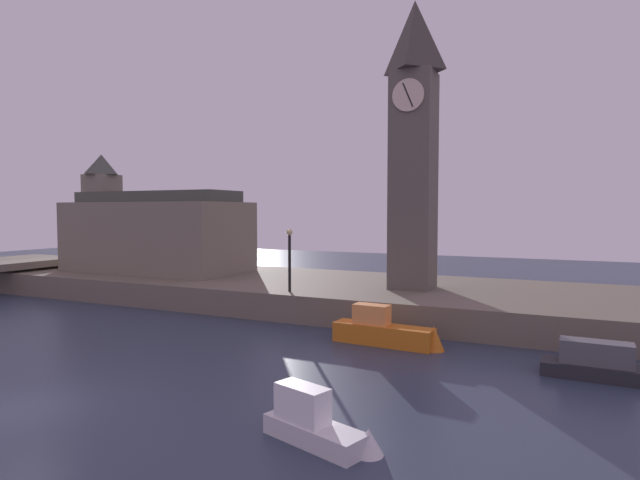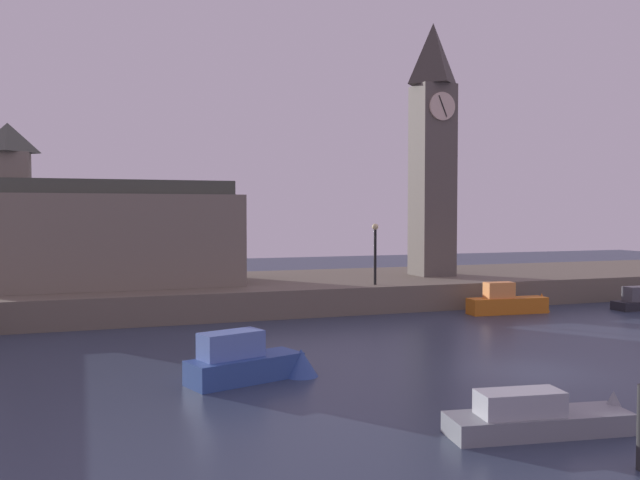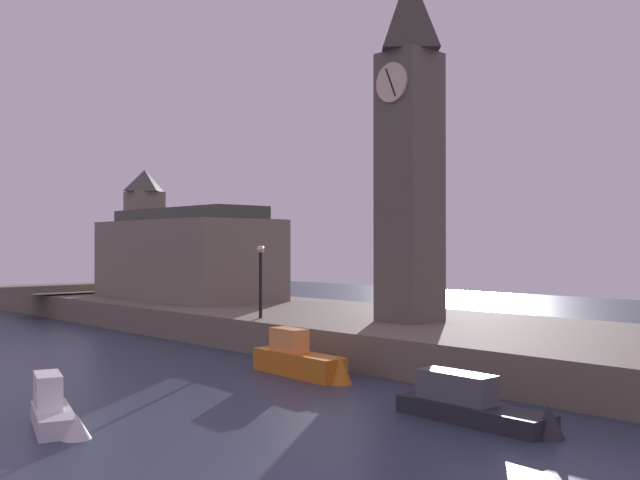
# 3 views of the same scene
# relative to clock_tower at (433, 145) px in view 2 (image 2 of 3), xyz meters

# --- Properties ---
(ground_plane) EXTENTS (120.00, 120.00, 0.00)m
(ground_plane) POSITION_rel_clock_tower_xyz_m (-6.62, -19.33, -9.91)
(ground_plane) COLOR #2D384C
(far_embankment) EXTENTS (70.00, 12.00, 1.50)m
(far_embankment) POSITION_rel_clock_tower_xyz_m (-6.62, 0.67, -9.16)
(far_embankment) COLOR #6B6051
(far_embankment) RESTS_ON ground
(clock_tower) EXTENTS (2.56, 2.60, 16.20)m
(clock_tower) POSITION_rel_clock_tower_xyz_m (0.00, 0.00, 0.00)
(clock_tower) COLOR #5B544C
(clock_tower) RESTS_ON far_embankment
(parliament_hall) EXTENTS (13.39, 6.51, 8.86)m
(parliament_hall) POSITION_rel_clock_tower_xyz_m (-19.99, 0.62, -5.49)
(parliament_hall) COLOR slate
(parliament_hall) RESTS_ON far_embankment
(streetlamp) EXTENTS (0.36, 0.36, 3.46)m
(streetlamp) POSITION_rel_clock_tower_xyz_m (-5.82, -4.06, -6.22)
(streetlamp) COLOR black
(streetlamp) RESTS_ON far_embankment
(boat_cruiser_grey) EXTENTS (5.47, 1.96, 1.45)m
(boat_cruiser_grey) POSITION_rel_clock_tower_xyz_m (-10.06, -25.01, -9.52)
(boat_cruiser_grey) COLOR gray
(boat_cruiser_grey) RESTS_ON ground
(boat_patrol_orange) EXTENTS (5.08, 1.39, 1.84)m
(boat_patrol_orange) POSITION_rel_clock_tower_xyz_m (0.99, -7.35, -9.32)
(boat_patrol_orange) COLOR orange
(boat_patrol_orange) RESTS_ON ground
(boat_tour_blue) EXTENTS (4.80, 2.52, 1.72)m
(boat_tour_blue) POSITION_rel_clock_tower_xyz_m (-16.10, -17.24, -9.30)
(boat_tour_blue) COLOR #2D4C93
(boat_tour_blue) RESTS_ON ground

